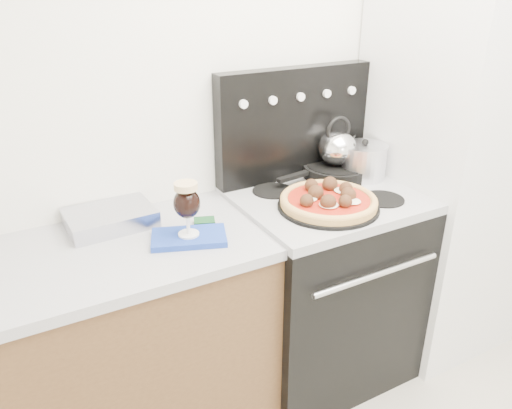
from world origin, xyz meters
TOP-DOWN VIEW (x-y plane):
  - base_cabinet at (-1.02, 1.20)m, footprint 1.45×0.60m
  - countertop at (-1.02, 1.20)m, footprint 1.48×0.63m
  - stove_body at (0.08, 1.18)m, footprint 0.76×0.65m
  - cooktop at (0.08, 1.18)m, footprint 0.76×0.65m
  - backguard at (0.08, 1.45)m, footprint 0.76×0.08m
  - fridge at (0.78, 1.15)m, footprint 0.64×0.68m
  - foil_sheet at (-0.80, 1.38)m, footprint 0.33×0.25m
  - oven_mitt at (-0.58, 1.12)m, footprint 0.31×0.24m
  - beer_glass at (-0.58, 1.12)m, footprint 0.12×0.12m
  - pizza_pan at (0.01, 1.07)m, footprint 0.43×0.43m
  - pizza at (0.01, 1.07)m, footprint 0.48×0.48m
  - skillet at (0.25, 1.34)m, footprint 0.35×0.35m
  - tea_kettle at (0.25, 1.34)m, footprint 0.21×0.21m
  - stock_pot at (0.35, 1.27)m, footprint 0.25×0.25m

SIDE VIEW (x-z plane):
  - base_cabinet at x=-1.02m, z-range 0.00..0.86m
  - stove_body at x=0.08m, z-range 0.00..0.88m
  - countertop at x=-1.02m, z-range 0.86..0.90m
  - cooktop at x=0.08m, z-range 0.88..0.92m
  - oven_mitt at x=-0.58m, z-range 0.90..0.92m
  - pizza_pan at x=0.01m, z-range 0.92..0.93m
  - foil_sheet at x=-0.80m, z-range 0.90..0.96m
  - skillet at x=0.25m, z-range 0.92..0.97m
  - fridge at x=0.78m, z-range 0.00..1.90m
  - pizza at x=0.01m, z-range 0.93..0.99m
  - stock_pot at x=0.35m, z-range 0.92..1.07m
  - beer_glass at x=-0.58m, z-range 0.92..1.13m
  - tea_kettle at x=0.25m, z-range 0.97..1.17m
  - backguard at x=0.08m, z-range 0.92..1.42m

